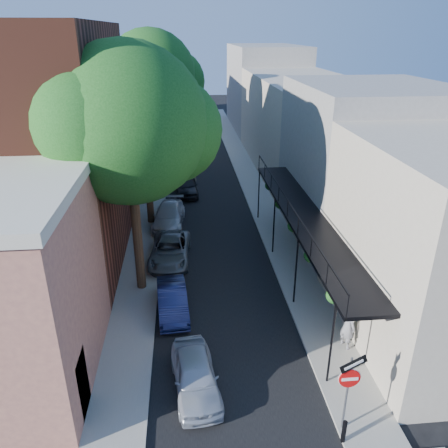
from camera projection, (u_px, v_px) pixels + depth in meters
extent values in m
cube|color=black|center=(201.00, 169.00, 39.97)|extent=(6.00, 64.00, 0.01)
cube|color=gray|center=(157.00, 169.00, 39.60)|extent=(2.00, 64.00, 0.12)
cube|color=gray|center=(244.00, 167.00, 40.29)|extent=(2.00, 64.00, 0.12)
cube|color=beige|center=(82.00, 384.00, 14.03)|extent=(0.10, 1.20, 2.20)
cube|color=brown|center=(16.00, 151.00, 22.12)|extent=(10.00, 12.00, 12.00)
cube|color=gray|center=(111.00, 110.00, 21.73)|extent=(0.06, 7.00, 4.00)
cube|color=gray|center=(86.00, 131.00, 33.73)|extent=(8.00, 12.00, 9.00)
cube|color=#BCB19B|center=(111.00, 99.00, 46.26)|extent=(8.00, 16.00, 10.00)
cube|color=tan|center=(126.00, 91.00, 59.41)|extent=(8.00, 12.00, 8.00)
cube|color=gray|center=(366.00, 164.00, 25.27)|extent=(8.00, 10.00, 9.00)
cube|color=#BCB19B|center=(300.00, 123.00, 39.12)|extent=(8.00, 20.00, 8.00)
cube|color=gray|center=(265.00, 88.00, 55.09)|extent=(8.00, 16.00, 10.00)
cube|color=black|center=(307.00, 217.00, 20.71)|extent=(2.00, 16.00, 0.15)
cube|color=black|center=(288.00, 200.00, 20.27)|extent=(0.05, 16.00, 0.05)
cylinder|color=black|center=(332.00, 343.00, 14.95)|extent=(0.08, 0.08, 3.40)
cylinder|color=black|center=(259.00, 194.00, 28.60)|extent=(0.08, 0.08, 3.40)
sphere|color=#164814|center=(334.00, 296.00, 15.38)|extent=(0.60, 0.60, 0.60)
sphere|color=#164814|center=(294.00, 226.00, 20.84)|extent=(0.60, 0.60, 0.60)
sphere|color=#164814|center=(270.00, 185.00, 26.30)|extent=(0.60, 0.60, 0.60)
cylinder|color=#595B60|center=(346.00, 395.00, 13.27)|extent=(0.07, 0.07, 2.90)
cylinder|color=red|center=(350.00, 379.00, 12.94)|extent=(0.66, 0.04, 0.66)
cube|color=white|center=(350.00, 379.00, 12.92)|extent=(0.50, 0.02, 0.10)
cylinder|color=white|center=(349.00, 378.00, 12.96)|extent=(0.70, 0.02, 0.70)
cube|color=black|center=(354.00, 364.00, 12.72)|extent=(0.89, 0.15, 0.58)
cube|color=white|center=(354.00, 365.00, 12.69)|extent=(0.60, 0.10, 0.31)
cylinder|color=black|center=(344.00, 431.00, 13.18)|extent=(0.14, 0.14, 0.80)
cylinder|color=#382316|center=(136.00, 223.00, 20.02)|extent=(0.44, 0.44, 7.00)
sphere|color=#164814|center=(127.00, 124.00, 18.19)|extent=(6.80, 6.80, 6.80)
sphere|color=#164814|center=(169.00, 130.00, 19.47)|extent=(4.76, 4.76, 4.76)
cylinder|color=#382316|center=(148.00, 177.00, 27.45)|extent=(0.44, 0.44, 6.30)
sphere|color=#164814|center=(143.00, 112.00, 25.80)|extent=(6.00, 6.00, 6.00)
sphere|color=#164814|center=(169.00, 117.00, 26.95)|extent=(4.20, 4.20, 4.20)
cylinder|color=#382316|center=(155.00, 137.00, 35.42)|extent=(0.44, 0.44, 7.35)
sphere|color=#164814|center=(151.00, 76.00, 33.50)|extent=(7.00, 7.00, 7.00)
sphere|color=#164814|center=(174.00, 81.00, 34.81)|extent=(4.90, 4.90, 4.90)
imported|color=#A6ACB8|center=(195.00, 375.00, 15.17)|extent=(1.91, 3.88, 1.27)
imported|color=#161C47|center=(172.00, 300.00, 19.42)|extent=(1.56, 3.75, 1.21)
imported|color=slate|center=(170.00, 250.00, 23.78)|extent=(2.39, 4.66, 1.26)
imported|color=silver|center=(169.00, 216.00, 28.16)|extent=(2.25, 4.70, 1.32)
imported|color=black|center=(186.00, 186.00, 33.53)|extent=(1.83, 4.17, 1.40)
imported|color=gray|center=(186.00, 171.00, 37.37)|extent=(1.72, 3.80, 1.21)
imported|color=#919AA3|center=(172.00, 155.00, 42.12)|extent=(2.52, 4.76, 1.28)
imported|color=slate|center=(348.00, 326.00, 16.97)|extent=(0.69, 0.82, 1.93)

